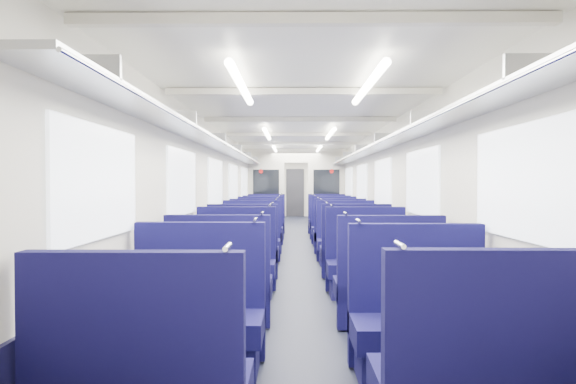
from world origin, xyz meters
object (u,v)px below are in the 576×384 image
Objects in this scene: seat_3 at (420,328)px; seat_18 at (266,222)px; bulkhead at (296,189)px; seat_4 at (220,290)px; seat_12 at (256,236)px; seat_17 at (330,225)px; seat_19 at (327,222)px; seat_11 at (346,244)px; seat_8 at (244,255)px; seat_14 at (260,231)px; seat_15 at (334,230)px; seat_10 at (251,244)px; seat_6 at (235,267)px; seat_9 at (355,254)px; seat_7 at (367,267)px; seat_5 at (387,291)px; seat_2 at (197,323)px; seat_13 at (339,236)px; end_door at (295,193)px; seat_16 at (264,226)px.

seat_3 is 1.00× the size of seat_18.
bulkhead is 8.95m from seat_4.
seat_12 is at bearing -90.00° from seat_18.
seat_17 is 1.00× the size of seat_18.
seat_19 is at bearing 90.00° from seat_3.
seat_11 is 4.79m from seat_18.
seat_8 and seat_11 have the same top height.
seat_19 is (1.66, 2.29, 0.00)m from seat_14.
seat_15 is at bearing -75.01° from bulkhead.
seat_10 is at bearing -110.24° from seat_19.
seat_6 is 1.00× the size of seat_10.
seat_3 is 7.08m from seat_14.
seat_15 is at bearing 90.00° from seat_9.
seat_3 and seat_4 have the same top height.
seat_6 is 1.01m from seat_8.
seat_6 is 1.00× the size of seat_7.
seat_9 is 2.00m from seat_10.
seat_4 is 1.00× the size of seat_5.
seat_6 is 4.83m from seat_15.
seat_11 is (0.00, 2.25, 0.00)m from seat_7.
seat_4 is at bearing 90.00° from seat_2.
seat_18 and seat_19 have the same top height.
seat_17 is (0.00, 5.76, 0.00)m from seat_7.
seat_10 is (-1.66, 3.50, 0.00)m from seat_5.
seat_5 is 1.00× the size of seat_13.
seat_11 is at bearing 90.00° from seat_7.
seat_19 is at bearing 90.00° from seat_15.
seat_14 is (0.00, 4.43, 0.00)m from seat_6.
seat_18 is at bearing 116.48° from seat_13.
end_door is at bearing 86.81° from seat_4.
seat_12 is 2.33m from seat_16.
seat_18 is at bearing 126.95° from seat_15.
seat_4 is at bearing -115.51° from seat_11.
end_door is 1.76× the size of seat_16.
seat_5 and seat_8 have the same top height.
seat_17 is at bearing 90.00° from seat_5.
seat_19 is at bearing 90.00° from seat_9.
seat_4 is 1.00× the size of seat_13.
end_door is 1.76× the size of seat_10.
seat_11 and seat_16 have the same top height.
seat_12 is at bearing -101.00° from bulkhead.
seat_9 is at bearing 64.25° from seat_2.
seat_6 is (-1.66, 2.45, 0.00)m from seat_3.
seat_18 is at bearing 90.00° from seat_16.
seat_15 is (0.83, -9.13, -0.65)m from end_door.
seat_9 is 4.88m from seat_16.
seat_13 and seat_18 have the same top height.
seat_5 is at bearing -37.79° from seat_6.
seat_10 is (-1.66, 2.23, 0.00)m from seat_7.
seat_12 is 1.07m from seat_14.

